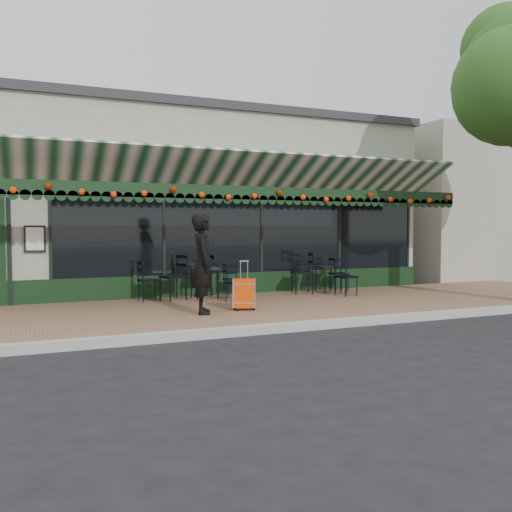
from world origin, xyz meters
name	(u,v)px	position (x,y,z in m)	size (l,w,h in m)	color
ground	(280,331)	(0.00, 0.00, 0.00)	(80.00, 80.00, 0.00)	black
sidewalk	(237,310)	(0.00, 2.00, 0.07)	(18.00, 4.00, 0.15)	brown
curb	(282,328)	(0.00, -0.08, 0.07)	(18.00, 0.16, 0.15)	#9E9E99
restaurant_building	(166,209)	(0.00, 7.84, 2.27)	(12.00, 9.60, 4.50)	gray
neighbor_building_right	(490,211)	(13.00, 8.00, 2.40)	(12.00, 8.00, 4.80)	#A6A492
woman	(203,264)	(-0.89, 1.40, 1.07)	(0.67, 0.44, 1.84)	black
suitcase	(244,294)	(-0.05, 1.48, 0.47)	(0.47, 0.37, 0.94)	#E54207
cafe_table_a	(328,269)	(2.88, 3.28, 0.73)	(0.52, 0.52, 0.64)	black
cafe_table_b	(204,271)	(-0.23, 3.41, 0.77)	(0.56, 0.56, 0.69)	black
chair_a_left	(302,273)	(2.21, 3.37, 0.65)	(0.50, 0.50, 0.99)	black
chair_a_right	(339,274)	(3.34, 3.54, 0.57)	(0.42, 0.42, 0.83)	black
chair_a_front	(346,277)	(2.94, 2.59, 0.58)	(0.43, 0.43, 0.86)	black
chair_b_left	(174,277)	(-0.92, 3.46, 0.65)	(0.50, 0.50, 1.00)	black
chair_b_right	(232,280)	(0.50, 3.58, 0.53)	(0.38, 0.38, 0.75)	black
chair_b_front	(237,283)	(0.26, 2.67, 0.55)	(0.40, 0.40, 0.79)	black
chair_solo	(149,281)	(-1.45, 3.48, 0.59)	(0.44, 0.44, 0.88)	black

